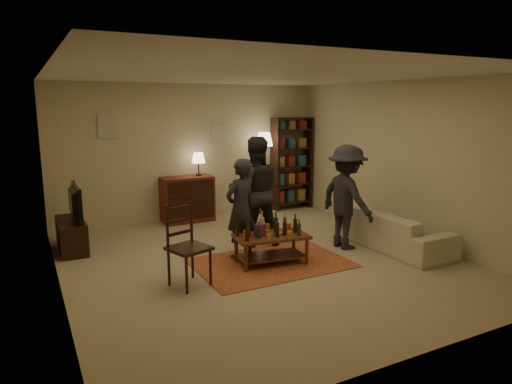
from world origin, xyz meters
TOP-DOWN VIEW (x-y plane):
  - floor at (0.00, 0.00)m, footprint 6.00×6.00m
  - room_shell at (-0.65, 2.98)m, footprint 6.00×6.00m
  - rug at (0.08, -0.18)m, footprint 2.20×1.50m
  - coffee_table at (0.07, -0.18)m, footprint 1.12×0.71m
  - dining_chair at (-1.28, -0.36)m, footprint 0.59×0.59m
  - tv_stand at (-2.44, 1.80)m, footprint 0.40×1.00m
  - dresser at (-0.19, 2.71)m, footprint 1.00×0.50m
  - bookshelf at (2.25, 2.78)m, footprint 0.90×0.34m
  - floor_lamp at (1.49, 2.65)m, footprint 0.36×0.36m
  - sofa at (2.20, -0.40)m, footprint 0.81×2.08m
  - person_left at (-0.20, 0.26)m, footprint 0.64×0.51m
  - person_right at (0.29, 0.76)m, footprint 1.04×0.91m
  - person_by_sofa at (1.52, -0.07)m, footprint 0.68×1.11m

SIDE VIEW (x-z plane):
  - floor at x=0.00m, z-range 0.00..0.00m
  - rug at x=0.08m, z-range 0.00..0.01m
  - sofa at x=2.20m, z-range 0.00..0.61m
  - tv_stand at x=-2.44m, z-range -0.14..0.91m
  - coffee_table at x=0.07m, z-range 0.00..0.78m
  - dresser at x=-0.19m, z-range -0.20..1.16m
  - dining_chair at x=-1.28m, z-range 0.03..1.11m
  - person_left at x=-0.20m, z-range 0.00..1.52m
  - person_by_sofa at x=1.52m, z-range 0.00..1.67m
  - person_right at x=0.29m, z-range 0.00..1.79m
  - bookshelf at x=2.25m, z-range 0.03..2.04m
  - floor_lamp at x=1.49m, z-range 0.60..2.32m
  - room_shell at x=-0.65m, z-range -1.19..4.81m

